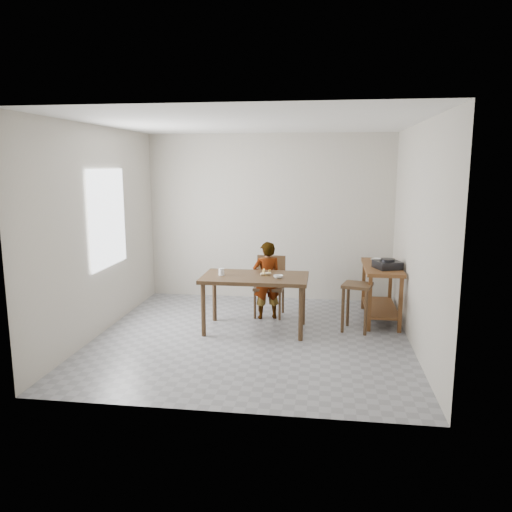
# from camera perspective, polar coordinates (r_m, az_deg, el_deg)

# --- Properties ---
(floor) EXTENTS (4.00, 4.00, 0.04)m
(floor) POSITION_cam_1_polar(r_m,az_deg,el_deg) (6.55, -0.48, -9.44)
(floor) COLOR gray
(floor) RESTS_ON ground
(ceiling) EXTENTS (4.00, 4.00, 0.04)m
(ceiling) POSITION_cam_1_polar(r_m,az_deg,el_deg) (6.19, -0.52, 15.18)
(ceiling) COLOR white
(ceiling) RESTS_ON wall_back
(wall_back) EXTENTS (4.00, 0.04, 2.70)m
(wall_back) POSITION_cam_1_polar(r_m,az_deg,el_deg) (8.21, 1.55, 4.42)
(wall_back) COLOR beige
(wall_back) RESTS_ON ground
(wall_front) EXTENTS (4.00, 0.04, 2.70)m
(wall_front) POSITION_cam_1_polar(r_m,az_deg,el_deg) (4.26, -4.45, -1.18)
(wall_front) COLOR beige
(wall_front) RESTS_ON ground
(wall_left) EXTENTS (0.04, 4.00, 2.70)m
(wall_left) POSITION_cam_1_polar(r_m,az_deg,el_deg) (6.81, -17.58, 2.71)
(wall_left) COLOR beige
(wall_left) RESTS_ON ground
(wall_right) EXTENTS (0.04, 4.00, 2.70)m
(wall_right) POSITION_cam_1_polar(r_m,az_deg,el_deg) (6.26, 18.13, 2.04)
(wall_right) COLOR beige
(wall_right) RESTS_ON ground
(window_pane) EXTENTS (0.02, 1.10, 1.30)m
(window_pane) POSITION_cam_1_polar(r_m,az_deg,el_deg) (6.96, -16.57, 4.16)
(window_pane) COLOR white
(window_pane) RESTS_ON wall_left
(dining_table) EXTENTS (1.40, 0.80, 0.75)m
(dining_table) POSITION_cam_1_polar(r_m,az_deg,el_deg) (6.72, -0.12, -5.41)
(dining_table) COLOR #412C1A
(dining_table) RESTS_ON floor
(prep_counter) EXTENTS (0.50, 1.20, 0.80)m
(prep_counter) POSITION_cam_1_polar(r_m,az_deg,el_deg) (7.37, 14.06, -4.09)
(prep_counter) COLOR brown
(prep_counter) RESTS_ON floor
(child) EXTENTS (0.47, 0.38, 1.13)m
(child) POSITION_cam_1_polar(r_m,az_deg,el_deg) (7.19, 1.25, -2.79)
(child) COLOR white
(child) RESTS_ON floor
(dining_chair) EXTENTS (0.44, 0.44, 0.87)m
(dining_chair) POSITION_cam_1_polar(r_m,az_deg,el_deg) (7.33, 1.52, -3.55)
(dining_chair) COLOR #412C1A
(dining_chair) RESTS_ON floor
(stool) EXTENTS (0.45, 0.45, 0.65)m
(stool) POSITION_cam_1_polar(r_m,az_deg,el_deg) (6.85, 11.42, -5.75)
(stool) COLOR #412C1A
(stool) RESTS_ON floor
(glass_tumbler) EXTENTS (0.08, 0.08, 0.09)m
(glass_tumbler) POSITION_cam_1_polar(r_m,az_deg,el_deg) (6.67, -3.97, -1.81)
(glass_tumbler) COLOR white
(glass_tumbler) RESTS_ON dining_table
(small_bowl) EXTENTS (0.13, 0.13, 0.04)m
(small_bowl) POSITION_cam_1_polar(r_m,az_deg,el_deg) (6.49, 2.56, -2.38)
(small_bowl) COLOR silver
(small_bowl) RESTS_ON dining_table
(banana) EXTENTS (0.18, 0.15, 0.06)m
(banana) POSITION_cam_1_polar(r_m,az_deg,el_deg) (6.65, 1.12, -1.98)
(banana) COLOR yellow
(banana) RESTS_ON dining_table
(serving_bowl) EXTENTS (0.26, 0.26, 0.05)m
(serving_bowl) POSITION_cam_1_polar(r_m,az_deg,el_deg) (7.51, 13.75, -0.49)
(serving_bowl) COLOR silver
(serving_bowl) RESTS_ON prep_counter
(gas_burner) EXTENTS (0.41, 0.41, 0.11)m
(gas_burner) POSITION_cam_1_polar(r_m,az_deg,el_deg) (7.07, 14.79, -0.97)
(gas_burner) COLOR black
(gas_burner) RESTS_ON prep_counter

